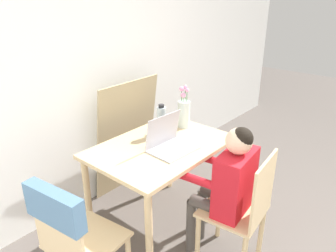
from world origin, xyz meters
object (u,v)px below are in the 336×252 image
Objects in this scene: chair_occupied at (242,211)px; flower_vase at (184,112)px; chair_spare at (69,229)px; water_bottle at (161,121)px; person_seated at (229,181)px; laptop at (169,141)px.

flower_vase is (0.35, 0.79, 0.42)m from chair_occupied.
water_bottle is at bearing -84.59° from chair_spare.
person_seated reaches higher than chair_spare.
flower_vase reaches higher than laptop.
chair_occupied is 3.41× the size of water_bottle.
water_bottle reaches higher than chair_spare.
chair_occupied is at bearing -82.43° from laptop.
chair_spare is 2.60× the size of laptop.
laptop is at bearing -95.30° from chair_spare.
person_seated is 4.07× the size of water_bottle.
chair_spare is at bearing -171.11° from flower_vase.
chair_occupied is 0.84× the size of person_seated.
chair_spare is 0.93m from laptop.
water_bottle is at bearing -103.53° from chair_occupied.
water_bottle is at bearing -105.69° from person_seated.
flower_vase is (1.31, 0.20, 0.28)m from chair_spare.
chair_occupied is at bearing 90.00° from person_seated.
chair_occupied is 2.45× the size of flower_vase.
person_seated is at bearing -82.87° from laptop.
flower_vase is (0.40, 0.17, 0.07)m from laptop.
flower_vase is 1.39× the size of water_bottle.
person_seated is 0.80m from flower_vase.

